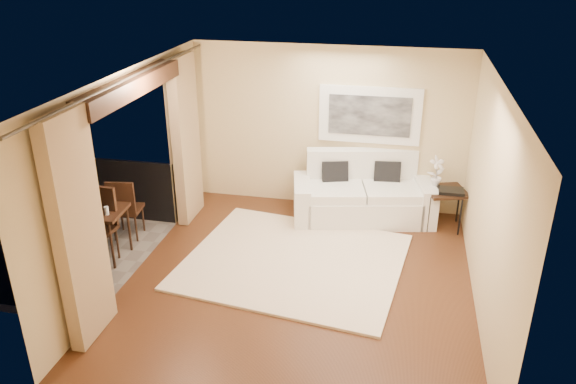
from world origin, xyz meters
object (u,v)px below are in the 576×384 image
(sofa, at_px, (362,195))
(balcony_chair_near, at_px, (99,219))
(balcony_chair_far, at_px, (124,205))
(orchid, at_px, (437,172))
(ice_bucket, at_px, (91,200))
(bistro_table, at_px, (101,216))
(side_table, at_px, (446,193))

(sofa, distance_m, balcony_chair_near, 4.08)
(balcony_chair_near, bearing_deg, balcony_chair_far, 88.28)
(orchid, bearing_deg, balcony_chair_far, -161.71)
(ice_bucket, bearing_deg, sofa, 28.42)
(sofa, xyz_separation_m, ice_bucket, (-3.65, -1.97, 0.47))
(bistro_table, distance_m, balcony_chair_near, 0.07)
(orchid, bearing_deg, ice_bucket, -157.47)
(side_table, bearing_deg, ice_bucket, -159.19)
(sofa, bearing_deg, side_table, -16.35)
(ice_bucket, bearing_deg, orchid, 22.53)
(bistro_table, bearing_deg, balcony_chair_far, 85.54)
(side_table, bearing_deg, balcony_chair_near, -156.90)
(balcony_chair_near, relative_size, ice_bucket, 5.45)
(bistro_table, bearing_deg, side_table, 22.49)
(sofa, bearing_deg, orchid, -11.73)
(sofa, height_order, orchid, orchid)
(side_table, height_order, orchid, orchid)
(bistro_table, relative_size, ice_bucket, 3.71)
(sofa, height_order, ice_bucket, sofa)
(side_table, distance_m, bistro_table, 5.14)
(bistro_table, bearing_deg, sofa, 30.82)
(orchid, bearing_deg, sofa, -179.73)
(sofa, relative_size, side_table, 3.24)
(side_table, relative_size, balcony_chair_far, 0.75)
(balcony_chair_far, distance_m, ice_bucket, 0.60)
(sofa, bearing_deg, balcony_chair_far, -168.36)
(side_table, bearing_deg, bistro_table, -157.51)
(balcony_chair_near, xyz_separation_m, ice_bucket, (-0.18, 0.15, 0.21))
(orchid, xyz_separation_m, balcony_chair_far, (-4.54, -1.50, -0.32))
(sofa, distance_m, balcony_chair_far, 3.73)
(side_table, distance_m, ice_bucket, 5.29)
(ice_bucket, bearing_deg, balcony_chair_far, 64.39)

